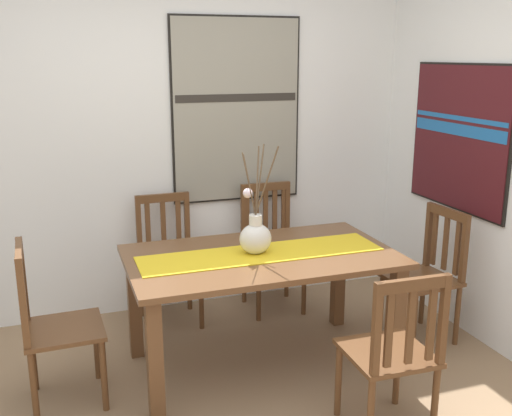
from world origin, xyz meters
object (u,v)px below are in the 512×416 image
object	(u,v)px
dining_table	(261,271)
painting_on_back_wall	(236,111)
chair_3	(271,245)
chair_0	(168,259)
centerpiece_vase	(255,235)
chair_1	(52,323)
painting_on_side_wall	(460,137)
chair_4	(393,352)
chair_2	(428,273)

from	to	relation	value
dining_table	painting_on_back_wall	size ratio (longest dim) A/B	1.17
chair_3	chair_0	bearing A→B (deg)	179.84
centerpiece_vase	chair_1	distance (m)	1.25
dining_table	chair_3	world-z (taller)	chair_3
painting_on_side_wall	chair_4	bearing A→B (deg)	-136.45
dining_table	chair_3	xyz separation A→B (m)	(0.38, 0.86, -0.14)
centerpiece_vase	chair_4	xyz separation A→B (m)	(0.42, -0.90, -0.39)
chair_1	painting_on_side_wall	distance (m)	2.90
chair_0	painting_on_back_wall	bearing A→B (deg)	22.18
chair_3	painting_on_side_wall	size ratio (longest dim) A/B	0.94
dining_table	chair_2	xyz separation A→B (m)	(1.20, -0.00, -0.16)
chair_4	painting_on_back_wall	size ratio (longest dim) A/B	0.66
painting_on_back_wall	chair_2	bearing A→B (deg)	-47.81
dining_table	painting_on_back_wall	distance (m)	1.43
dining_table	chair_3	distance (m)	0.95
dining_table	chair_4	xyz separation A→B (m)	(0.39, -0.88, -0.16)
dining_table	painting_on_back_wall	xyz separation A→B (m)	(0.19, 1.11, 0.87)
dining_table	painting_on_back_wall	bearing A→B (deg)	80.06
chair_2	painting_on_back_wall	size ratio (longest dim) A/B	0.66
chair_1	chair_2	size ratio (longest dim) A/B	1.03
centerpiece_vase	painting_on_side_wall	distance (m)	1.65
chair_3	chair_4	distance (m)	1.74
chair_0	chair_4	size ratio (longest dim) A/B	1.02
chair_3	dining_table	bearing A→B (deg)	-114.06
chair_4	painting_on_back_wall	bearing A→B (deg)	95.55
chair_0	chair_3	bearing A→B (deg)	-0.16
dining_table	chair_2	size ratio (longest dim) A/B	1.77
chair_0	painting_on_back_wall	distance (m)	1.22
centerpiece_vase	dining_table	bearing A→B (deg)	-23.81
chair_1	chair_0	bearing A→B (deg)	47.04
dining_table	chair_2	world-z (taller)	chair_2
chair_4	chair_1	bearing A→B (deg)	151.59
centerpiece_vase	chair_3	distance (m)	1.01
chair_1	chair_3	distance (m)	1.83
chair_2	painting_on_side_wall	size ratio (longest dim) A/B	0.89
painting_on_back_wall	painting_on_side_wall	world-z (taller)	painting_on_back_wall
painting_on_side_wall	centerpiece_vase	bearing A→B (deg)	-173.13
centerpiece_vase	painting_on_side_wall	size ratio (longest dim) A/B	0.65
centerpiece_vase	chair_4	world-z (taller)	centerpiece_vase
centerpiece_vase	chair_1	size ratio (longest dim) A/B	0.71
centerpiece_vase	chair_0	bearing A→B (deg)	114.11
chair_2	chair_4	xyz separation A→B (m)	(-0.82, -0.88, 0.00)
chair_3	chair_4	bearing A→B (deg)	-89.86
chair_2	chair_3	bearing A→B (deg)	133.50
dining_table	chair_0	distance (m)	0.97
centerpiece_vase	chair_2	bearing A→B (deg)	-0.81
chair_1	chair_2	xyz separation A→B (m)	(2.43, 0.01, -0.01)
dining_table	chair_0	bearing A→B (deg)	115.55
chair_3	chair_4	world-z (taller)	chair_3
chair_1	painting_on_back_wall	bearing A→B (deg)	38.28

